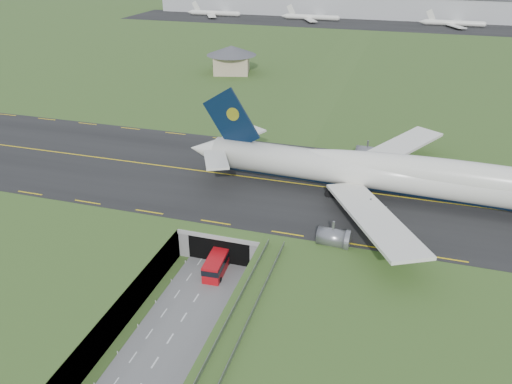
% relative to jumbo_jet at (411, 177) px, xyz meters
% --- Properties ---
extents(ground, '(900.00, 900.00, 0.00)m').
position_rel_jumbo_jet_xyz_m(ground, '(-32.46, -31.62, -11.65)').
color(ground, '#385522').
rests_on(ground, ground).
extents(airfield_deck, '(800.00, 800.00, 6.00)m').
position_rel_jumbo_jet_xyz_m(airfield_deck, '(-32.46, -31.62, -8.65)').
color(airfield_deck, gray).
rests_on(airfield_deck, ground).
extents(trench_road, '(12.00, 75.00, 0.20)m').
position_rel_jumbo_jet_xyz_m(trench_road, '(-32.46, -39.12, -11.55)').
color(trench_road, slate).
rests_on(trench_road, ground).
extents(taxiway, '(800.00, 44.00, 0.18)m').
position_rel_jumbo_jet_xyz_m(taxiway, '(-32.46, 1.38, -5.56)').
color(taxiway, black).
rests_on(taxiway, airfield_deck).
extents(tunnel_portal, '(17.00, 22.30, 6.00)m').
position_rel_jumbo_jet_xyz_m(tunnel_portal, '(-32.46, -14.90, -8.31)').
color(tunnel_portal, gray).
rests_on(tunnel_portal, ground).
extents(guideway, '(3.00, 53.00, 7.05)m').
position_rel_jumbo_jet_xyz_m(guideway, '(-21.46, -50.73, -6.32)').
color(guideway, '#A8A8A3').
rests_on(guideway, ground).
extents(jumbo_jet, '(99.89, 63.25, 20.94)m').
position_rel_jumbo_jet_xyz_m(jumbo_jet, '(0.00, 0.00, 0.00)').
color(jumbo_jet, silver).
rests_on(jumbo_jet, ground).
extents(shuttle_tram, '(3.61, 8.42, 3.34)m').
position_rel_jumbo_jet_xyz_m(shuttle_tram, '(-31.75, -26.63, -9.82)').
color(shuttle_tram, '#B50C13').
rests_on(shuttle_tram, ground).
extents(service_building, '(23.96, 23.96, 10.71)m').
position_rel_jumbo_jet_xyz_m(service_building, '(-70.84, 93.21, 0.70)').
color(service_building, tan).
rests_on(service_building, ground).
extents(cargo_terminal, '(320.00, 67.00, 15.60)m').
position_rel_jumbo_jet_xyz_m(cargo_terminal, '(-32.74, 267.80, 2.31)').
color(cargo_terminal, '#B2B2B2').
rests_on(cargo_terminal, ground).
extents(distant_hills, '(700.00, 91.00, 60.00)m').
position_rel_jumbo_jet_xyz_m(distant_hills, '(31.92, 398.38, -15.65)').
color(distant_hills, '#546563').
rests_on(distant_hills, ground).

